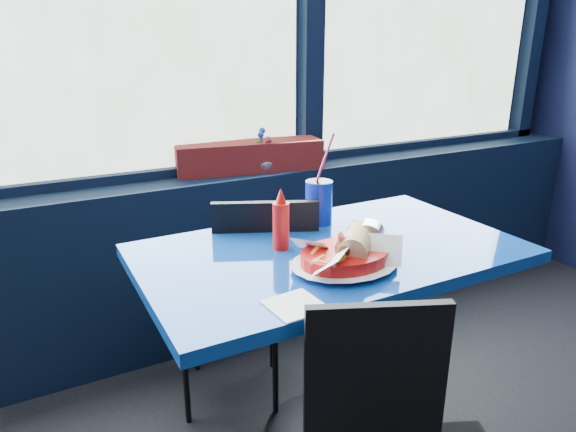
% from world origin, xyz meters
% --- Properties ---
extents(window_sill, '(5.00, 0.26, 0.80)m').
position_xyz_m(window_sill, '(0.00, 2.87, 0.40)').
color(window_sill, black).
rests_on(window_sill, ground).
extents(near_table, '(1.20, 0.70, 0.75)m').
position_xyz_m(near_table, '(0.30, 2.00, 0.57)').
color(near_table, black).
rests_on(near_table, ground).
extents(chair_near_back, '(0.51, 0.51, 0.86)m').
position_xyz_m(chair_near_back, '(0.14, 2.33, 0.49)').
color(chair_near_back, black).
rests_on(chair_near_back, ground).
extents(planter_box, '(0.70, 0.29, 0.14)m').
position_xyz_m(planter_box, '(0.41, 2.89, 0.87)').
color(planter_box, maroon).
rests_on(planter_box, window_sill).
extents(flower_vase, '(0.10, 0.11, 0.20)m').
position_xyz_m(flower_vase, '(0.46, 2.83, 0.86)').
color(flower_vase, silver).
rests_on(flower_vase, window_sill).
extents(food_basket, '(0.35, 0.35, 0.11)m').
position_xyz_m(food_basket, '(0.26, 1.85, 0.79)').
color(food_basket, '#B40F0C').
rests_on(food_basket, near_table).
extents(ketchup_bottle, '(0.05, 0.05, 0.20)m').
position_xyz_m(ketchup_bottle, '(0.16, 2.07, 0.84)').
color(ketchup_bottle, '#B40F0C').
rests_on(ketchup_bottle, near_table).
extents(soda_cup, '(0.10, 0.10, 0.33)m').
position_xyz_m(soda_cup, '(0.39, 2.22, 0.83)').
color(soda_cup, navy).
rests_on(soda_cup, near_table).
extents(napkin, '(0.14, 0.14, 0.00)m').
position_xyz_m(napkin, '(0.01, 1.72, 0.75)').
color(napkin, white).
rests_on(napkin, near_table).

